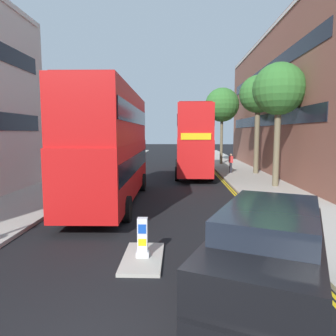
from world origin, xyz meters
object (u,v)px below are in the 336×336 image
Objects in this scene: keep_left_bollard at (143,239)px; double_decker_bus_oncoming at (192,139)px; pedestrian_far at (231,163)px; double_decker_bus_away at (111,143)px; taxi_minivan at (267,263)px.

keep_left_bollard is 18.08m from double_decker_bus_oncoming.
pedestrian_far is at bearing 73.13° from keep_left_bollard.
double_decker_bus_away and double_decker_bus_oncoming have the same top height.
taxi_minivan is 3.18× the size of pedestrian_far.
keep_left_bollard is 0.69× the size of pedestrian_far.
taxi_minivan is at bearing -97.72° from pedestrian_far.
double_decker_bus_away reaches higher than taxi_minivan.
keep_left_bollard is 3.77m from taxi_minivan.
double_decker_bus_away is at bearing 117.53° from taxi_minivan.
double_decker_bus_away is 2.10× the size of taxi_minivan.
taxi_minivan reaches higher than pedestrian_far.
keep_left_bollard is 0.10× the size of double_decker_bus_oncoming.
double_decker_bus_away is at bearing 108.27° from keep_left_bollard.
pedestrian_far is at bearing 7.05° from double_decker_bus_oncoming.
keep_left_bollard is at bearing -71.73° from double_decker_bus_away.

